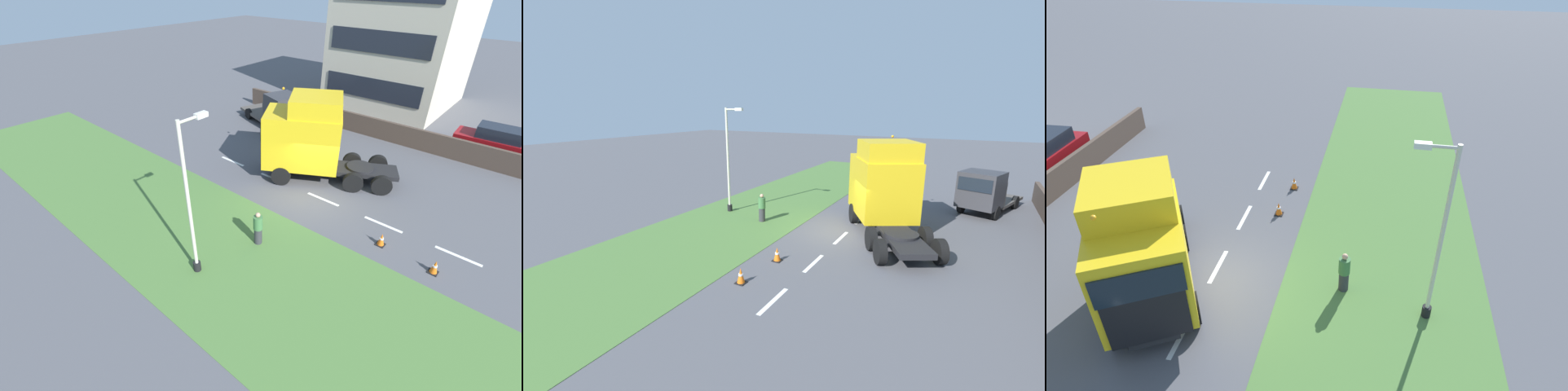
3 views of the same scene
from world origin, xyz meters
TOP-DOWN VIEW (x-y plane):
  - ground_plane at (0.00, 0.00)m, footprint 120.00×120.00m
  - grass_verge at (-6.00, 0.00)m, footprint 7.00×44.00m
  - lane_markings at (0.00, -0.70)m, footprint 0.16×14.60m
  - lorry_cab at (1.41, 1.40)m, footprint 5.61×7.21m
  - parked_car at (10.72, -6.00)m, footprint 1.98×4.47m
  - lamp_post at (-7.29, 0.33)m, footprint 1.26×0.29m
  - pedestrian at (-4.65, -0.39)m, footprint 0.39×0.39m
  - traffic_cone_lead at (-1.61, -6.62)m, footprint 0.36×0.36m
  - traffic_cone_trailing at (-1.40, -4.40)m, footprint 0.36×0.36m

SIDE VIEW (x-z plane):
  - ground_plane at x=0.00m, z-range 0.00..0.00m
  - lane_markings at x=0.00m, z-range 0.00..0.00m
  - grass_verge at x=-6.00m, z-range 0.00..0.01m
  - traffic_cone_lead at x=-1.61m, z-range -0.01..0.57m
  - traffic_cone_trailing at x=-1.40m, z-range -0.01..0.57m
  - pedestrian at x=-4.65m, z-range -0.02..1.53m
  - parked_car at x=10.72m, z-range -0.02..1.95m
  - lorry_cab at x=1.41m, z-range -0.05..4.62m
  - lamp_post at x=-7.29m, z-range -0.20..5.87m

